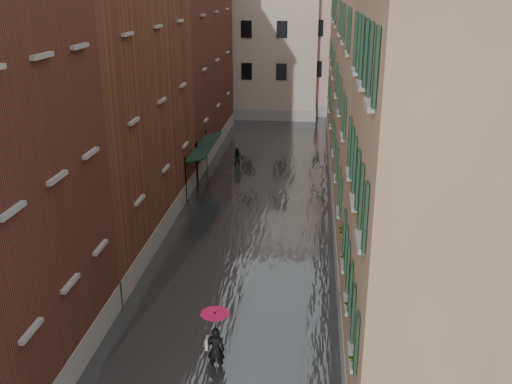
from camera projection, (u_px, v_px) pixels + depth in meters
The scene contains 14 objects.
ground at pixel (220, 350), 18.99m from camera, with size 120.00×120.00×0.00m, color #57575A.
floodwater at pixel (258, 206), 31.12m from camera, with size 10.00×60.00×0.20m, color #464A4D.
building_left_mid at pixel (97, 106), 25.95m from camera, with size 6.00×14.00×12.50m, color brown.
building_left_far at pixel (174, 53), 39.72m from camera, with size 6.00×16.00×14.00m, color brown.
building_right_near at pixel (474, 222), 14.49m from camera, with size 6.00×8.00×11.50m, color #916C4B.
building_right_mid at pixel (411, 107), 24.53m from camera, with size 6.00×14.00×13.00m, color tan.
building_right_far at pixel (376, 74), 38.81m from camera, with size 6.00×16.00×11.50m, color #916C4B.
building_end_cream at pixel (252, 42), 52.61m from camera, with size 12.00×9.00×13.00m, color #B2A38E.
building_end_pink at pixel (349, 47), 53.79m from camera, with size 10.00×9.00×12.00m, color #CE9C90.
awning_near at pixel (199, 154), 32.13m from camera, with size 1.09×3.23×2.80m.
awning_far at pixel (209, 141), 34.88m from camera, with size 1.09×3.34×2.80m.
window_planters at pixel (352, 274), 16.63m from camera, with size 0.59×8.36×0.84m.
pedestrian_main at pixel (215, 336), 17.56m from camera, with size 0.91×0.91×2.06m.
pedestrian_far at pixel (238, 159), 37.52m from camera, with size 0.69×0.54×1.42m, color black.
Camera 1 is at (2.83, -15.86, 11.41)m, focal length 40.00 mm.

